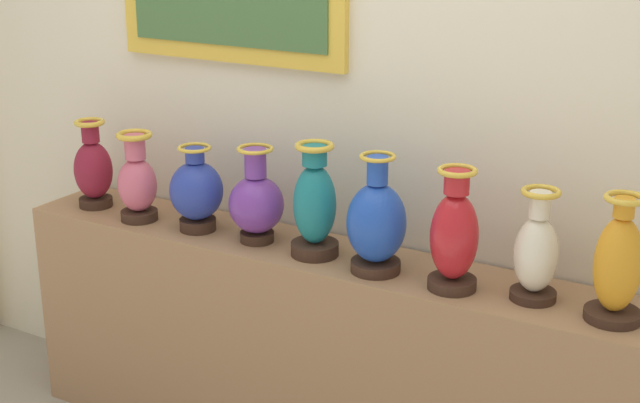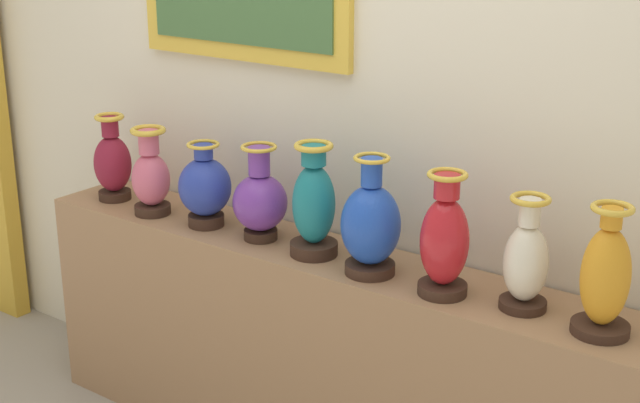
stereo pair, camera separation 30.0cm
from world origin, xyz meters
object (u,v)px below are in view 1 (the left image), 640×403
Objects in this scene: vase_violet at (256,202)px; vase_teal at (315,206)px; vase_rose at (137,182)px; vase_crimson at (454,236)px; vase_ivory at (536,253)px; vase_cobalt at (196,192)px; vase_burgundy at (93,169)px; vase_amber at (618,267)px; vase_sapphire at (376,224)px.

vase_teal is at bearing -1.74° from vase_violet.
vase_rose is 0.50m from vase_violet.
vase_crimson reaches higher than vase_rose.
vase_teal is at bearing -178.29° from vase_ivory.
vase_cobalt is 0.98m from vase_crimson.
vase_amber is (1.95, -0.01, 0.01)m from vase_burgundy.
vase_rose is at bearing -179.07° from vase_amber.
vase_amber is (0.97, 0.00, -0.01)m from vase_teal.
vase_sapphire reaches higher than vase_teal.
vase_teal is 0.97m from vase_amber.
vase_burgundy is at bearing 179.81° from vase_amber.
vase_rose is 0.87× the size of vase_crimson.
vase_rose is at bearing -174.71° from vase_cobalt.
vase_crimson is (1.48, -0.03, 0.02)m from vase_burgundy.
vase_teal is 1.04× the size of vase_amber.
vase_teal reaches higher than vase_violet.
vase_sapphire is at bearing -3.64° from vase_violet.
vase_violet is (0.50, 0.03, -0.00)m from vase_rose.
vase_cobalt is at bearing 178.50° from vase_sapphire.
vase_burgundy is 1.00× the size of vase_ivory.
vase_crimson is at bearing -168.50° from vase_ivory.
vase_rose is 0.98× the size of vase_violet.
vase_sapphire is 0.26m from vase_crimson.
vase_crimson is (1.23, 0.00, 0.02)m from vase_rose.
vase_ivory is (1.72, 0.02, -0.00)m from vase_burgundy.
vase_sapphire is at bearing -5.51° from vase_teal.
vase_violet is 0.88× the size of vase_crimson.
vase_rose is 1.71m from vase_amber.
vase_cobalt is 0.25m from vase_violet.
vase_violet is 0.97m from vase_ivory.
vase_crimson is (0.73, -0.03, 0.03)m from vase_violet.
vase_sapphire is at bearing -1.39° from vase_burgundy.
vase_burgundy is at bearing 178.73° from vase_crimson.
vase_ivory reaches higher than vase_burgundy.
vase_amber is (0.73, 0.02, 0.00)m from vase_sapphire.
vase_teal is (0.48, 0.00, 0.03)m from vase_cobalt.
vase_burgundy reaches higher than vase_cobalt.
vase_teal is 1.01× the size of vase_crimson.
vase_cobalt is at bearing 5.29° from vase_rose.
vase_amber reaches higher than vase_burgundy.
vase_ivory is at bearing 0.51° from vase_burgundy.
vase_ivory is at bearing 11.50° from vase_crimson.
vase_violet is at bearing 177.41° from vase_crimson.
vase_teal is at bearing 0.49° from vase_cobalt.
vase_burgundy is at bearing 172.14° from vase_rose.
vase_sapphire is 0.50m from vase_ivory.
vase_crimson is (0.50, -0.03, -0.00)m from vase_teal.
vase_amber is (0.47, 0.03, -0.01)m from vase_crimson.
vase_violet is (0.25, 0.01, -0.00)m from vase_cobalt.
vase_teal is 0.24m from vase_sapphire.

